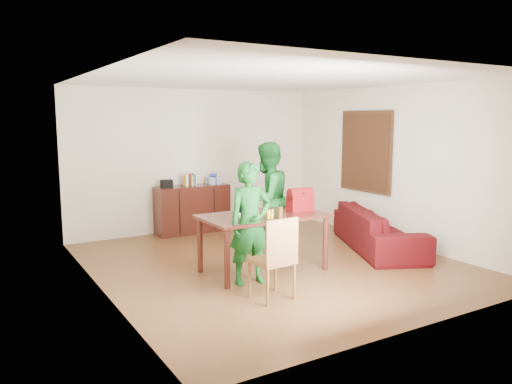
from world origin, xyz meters
TOP-DOWN VIEW (x-y plane):
  - room at (0.01, 0.13)m, footprint 5.20×5.70m
  - table at (-0.33, -0.26)m, footprint 1.74×0.98m
  - chair at (-0.81, -1.26)m, footprint 0.48×0.46m
  - person_near at (-0.75, -0.61)m, footprint 0.62×0.44m
  - person_far at (0.16, 0.43)m, footprint 1.04×0.92m
  - laptop at (-0.56, -0.27)m, footprint 0.36×0.30m
  - bananas at (-0.44, -0.61)m, footprint 0.17×0.13m
  - bottle at (-0.29, -0.63)m, footprint 0.08×0.08m
  - red_bag at (0.28, -0.29)m, footprint 0.38×0.24m
  - sofa at (1.95, -0.20)m, footprint 1.80×2.49m

SIDE VIEW (x-z plane):
  - chair at x=-0.81m, z-range -0.21..0.80m
  - sofa at x=1.95m, z-range 0.00..0.68m
  - table at x=-0.33m, z-range 0.30..1.12m
  - person_near at x=-0.75m, z-range 0.00..1.60m
  - bananas at x=-0.44m, z-range 0.82..0.87m
  - laptop at x=-0.56m, z-range 0.75..0.97m
  - person_far at x=0.16m, z-range 0.00..1.79m
  - bottle at x=-0.29m, z-range 0.82..1.00m
  - red_bag at x=0.28m, z-range 0.82..1.08m
  - room at x=0.01m, z-range -0.14..2.76m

